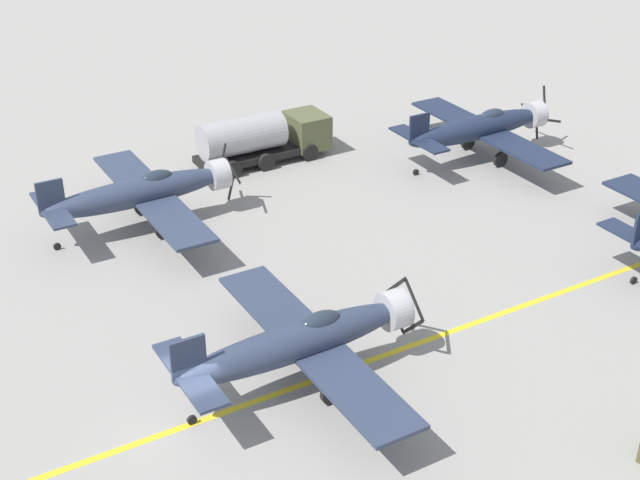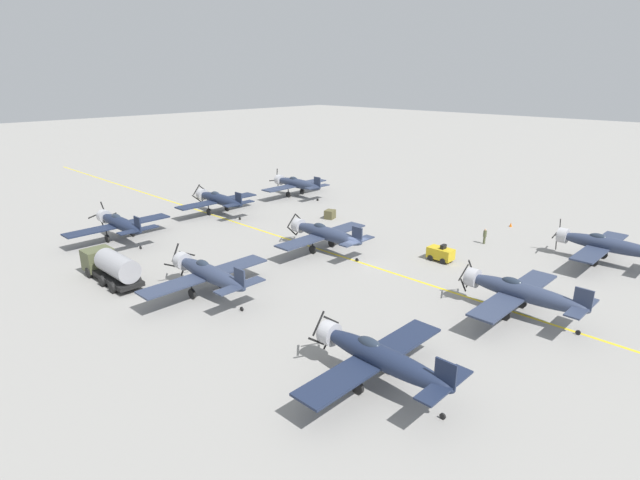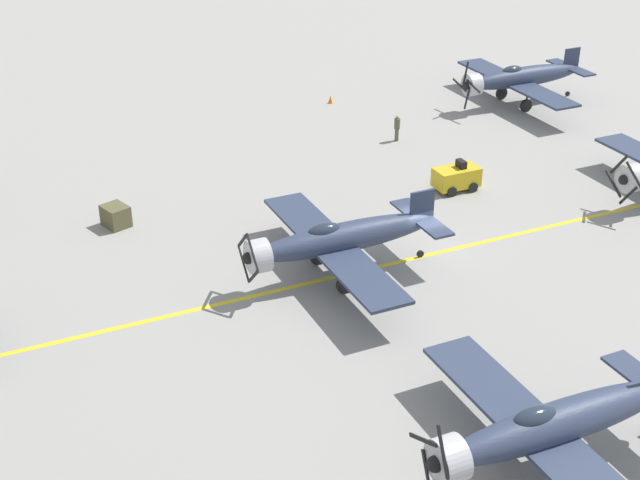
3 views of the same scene
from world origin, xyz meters
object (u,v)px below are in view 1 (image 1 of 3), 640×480
Objects in this scene: airplane_far_left at (482,127)px; airplane_mid_left at (144,192)px; airplane_mid_center at (303,340)px; fuel_tanker at (263,138)px.

airplane_mid_left is (-1.55, -20.08, 0.00)m from airplane_far_left.
airplane_far_left reaches higher than airplane_mid_left.
fuel_tanker is at bearing 168.56° from airplane_mid_center.
airplane_mid_left is 10.00m from fuel_tanker.
airplane_mid_center is at bearing -68.31° from airplane_far_left.
airplane_far_left is 23.74m from airplane_mid_center.
fuel_tanker is at bearing 120.57° from airplane_mid_left.
airplane_far_left reaches higher than fuel_tanker.
airplane_mid_center is at bearing 6.00° from airplane_mid_left.
airplane_mid_center is 1.00× the size of airplane_mid_left.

